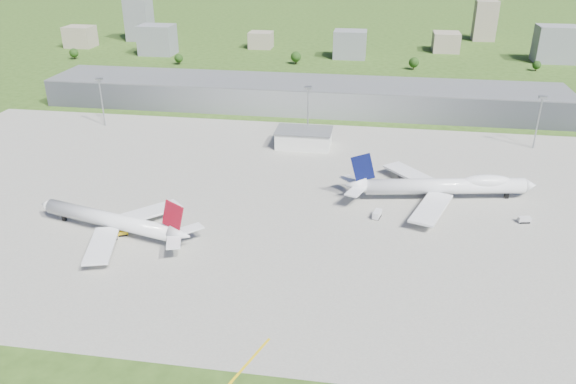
# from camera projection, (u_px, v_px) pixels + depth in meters

# --- Properties ---
(ground) EXTENTS (1400.00, 1400.00, 0.00)m
(ground) POSITION_uv_depth(u_px,v_px,m) (298.00, 115.00, 319.71)
(ground) COLOR #2E4A17
(ground) RESTS_ON ground
(apron) EXTENTS (360.00, 190.00, 0.08)m
(apron) POSITION_uv_depth(u_px,v_px,m) (284.00, 200.00, 220.01)
(apron) COLOR gray
(apron) RESTS_ON ground
(terminal) EXTENTS (300.00, 42.00, 15.00)m
(terminal) POSITION_uv_depth(u_px,v_px,m) (301.00, 95.00, 329.92)
(terminal) COLOR gray
(terminal) RESTS_ON ground
(ops_building) EXTENTS (26.00, 16.00, 8.00)m
(ops_building) POSITION_uv_depth(u_px,v_px,m) (304.00, 139.00, 271.93)
(ops_building) COLOR silver
(ops_building) RESTS_ON ground
(mast_west) EXTENTS (3.50, 2.00, 25.90)m
(mast_west) POSITION_uv_depth(u_px,v_px,m) (101.00, 93.00, 295.02)
(mast_west) COLOR gray
(mast_west) RESTS_ON ground
(mast_center) EXTENTS (3.50, 2.00, 25.90)m
(mast_center) POSITION_uv_depth(u_px,v_px,m) (308.00, 103.00, 279.48)
(mast_center) COLOR gray
(mast_center) RESTS_ON ground
(mast_east) EXTENTS (3.50, 2.00, 25.90)m
(mast_east) POSITION_uv_depth(u_px,v_px,m) (540.00, 113.00, 263.95)
(mast_east) COLOR gray
(mast_east) RESTS_ON ground
(airliner_red_twin) EXTENTS (62.97, 48.20, 17.52)m
(airliner_red_twin) POSITION_uv_depth(u_px,v_px,m) (114.00, 221.00, 193.89)
(airliner_red_twin) COLOR white
(airliner_red_twin) RESTS_ON ground
(airliner_blue_quad) EXTENTS (74.89, 58.07, 19.64)m
(airliner_blue_quad) POSITION_uv_depth(u_px,v_px,m) (445.00, 186.00, 218.37)
(airliner_blue_quad) COLOR white
(airliner_blue_quad) RESTS_ON ground
(tug_yellow) EXTENTS (3.96, 3.21, 1.73)m
(tug_yellow) POSITION_uv_depth(u_px,v_px,m) (123.00, 233.00, 194.05)
(tug_yellow) COLOR yellow
(tug_yellow) RESTS_ON ground
(van_white_near) EXTENTS (3.57, 5.69, 2.67)m
(van_white_near) POSITION_uv_depth(u_px,v_px,m) (377.00, 215.00, 205.70)
(van_white_near) COLOR silver
(van_white_near) RESTS_ON ground
(van_white_far) EXTENTS (4.66, 2.83, 2.28)m
(van_white_far) POSITION_uv_depth(u_px,v_px,m) (524.00, 220.00, 202.34)
(van_white_far) COLOR beige
(van_white_far) RESTS_ON ground
(bldg_far_w) EXTENTS (24.00, 20.00, 18.00)m
(bldg_far_w) POSITION_uv_depth(u_px,v_px,m) (80.00, 37.00, 498.82)
(bldg_far_w) COLOR gray
(bldg_far_w) RESTS_ON ground
(bldg_w) EXTENTS (28.00, 22.00, 24.00)m
(bldg_w) POSITION_uv_depth(u_px,v_px,m) (157.00, 40.00, 468.37)
(bldg_w) COLOR slate
(bldg_w) RESTS_ON ground
(bldg_cw) EXTENTS (20.00, 18.00, 14.00)m
(bldg_cw) POSITION_uv_depth(u_px,v_px,m) (261.00, 40.00, 494.95)
(bldg_cw) COLOR gray
(bldg_cw) RESTS_ON ground
(bldg_c) EXTENTS (26.00, 20.00, 22.00)m
(bldg_c) POSITION_uv_depth(u_px,v_px,m) (350.00, 44.00, 455.14)
(bldg_c) COLOR slate
(bldg_c) RESTS_ON ground
(bldg_ce) EXTENTS (22.00, 24.00, 16.00)m
(bldg_ce) POSITION_uv_depth(u_px,v_px,m) (446.00, 42.00, 480.86)
(bldg_ce) COLOR gray
(bldg_ce) RESTS_ON ground
(bldg_e) EXTENTS (30.00, 22.00, 28.00)m
(bldg_e) POSITION_uv_depth(u_px,v_px,m) (555.00, 44.00, 440.20)
(bldg_e) COLOR slate
(bldg_e) RESTS_ON ground
(bldg_tall_w) EXTENTS (22.00, 20.00, 44.00)m
(bldg_tall_w) POSITION_uv_depth(u_px,v_px,m) (139.00, 16.00, 523.36)
(bldg_tall_w) COLOR slate
(bldg_tall_w) RESTS_ON ground
(bldg_tall_e) EXTENTS (20.00, 18.00, 36.00)m
(bldg_tall_e) POSITION_uv_depth(u_px,v_px,m) (485.00, 21.00, 524.55)
(bldg_tall_e) COLOR gray
(bldg_tall_e) RESTS_ON ground
(tree_far_w) EXTENTS (7.20, 7.20, 8.80)m
(tree_far_w) POSITION_uv_depth(u_px,v_px,m) (74.00, 53.00, 452.95)
(tree_far_w) COLOR #382314
(tree_far_w) RESTS_ON ground
(tree_w) EXTENTS (6.75, 6.75, 8.25)m
(tree_w) POSITION_uv_depth(u_px,v_px,m) (179.00, 58.00, 435.92)
(tree_w) COLOR #382314
(tree_w) RESTS_ON ground
(tree_c) EXTENTS (8.10, 8.10, 9.90)m
(tree_c) POSITION_uv_depth(u_px,v_px,m) (296.00, 57.00, 436.19)
(tree_c) COLOR #382314
(tree_c) RESTS_ON ground
(tree_e) EXTENTS (7.65, 7.65, 9.35)m
(tree_e) POSITION_uv_depth(u_px,v_px,m) (414.00, 62.00, 419.15)
(tree_e) COLOR #382314
(tree_e) RESTS_ON ground
(tree_far_e) EXTENTS (6.30, 6.30, 7.70)m
(tree_far_e) POSITION_uv_depth(u_px,v_px,m) (537.00, 65.00, 415.79)
(tree_far_e) COLOR #382314
(tree_far_e) RESTS_ON ground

